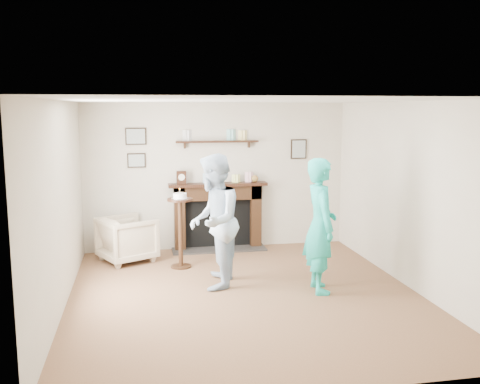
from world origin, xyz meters
name	(u,v)px	position (x,y,z in m)	size (l,w,h in m)	color
ground	(245,295)	(0.00, 0.00, 0.00)	(5.00, 5.00, 0.00)	brown
room_shell	(235,166)	(0.00, 0.69, 1.62)	(4.54, 5.02, 2.52)	beige
armchair	(128,261)	(-1.53, 1.90, 0.00)	(0.77, 0.79, 0.72)	tan
man	(214,286)	(-0.35, 0.42, 0.00)	(0.88, 0.69, 1.81)	silver
woman	(319,290)	(1.00, 0.00, 0.00)	(0.65, 0.42, 1.77)	#20BAA7
pedestal_table	(180,219)	(-0.72, 1.41, 0.75)	(0.38, 0.38, 1.22)	black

